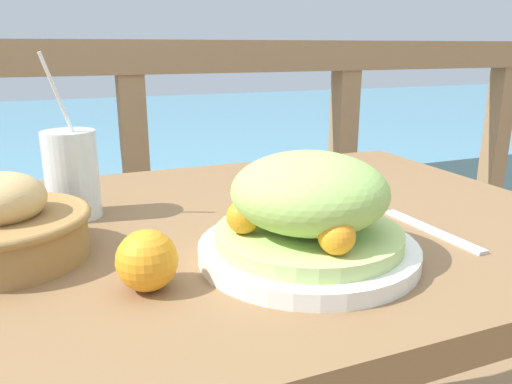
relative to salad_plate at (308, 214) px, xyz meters
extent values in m
cube|color=olive|center=(-0.07, 0.16, -0.08)|extent=(1.09, 0.73, 0.04)
cube|color=olive|center=(0.42, 0.46, -0.43)|extent=(0.06, 0.06, 0.66)
cube|color=#937551|center=(-0.07, 0.91, 0.17)|extent=(2.80, 0.08, 0.09)
cube|color=#937551|center=(-0.07, 0.91, -0.32)|extent=(0.07, 0.07, 0.88)
cube|color=#937551|center=(0.61, 0.91, -0.32)|extent=(0.07, 0.07, 0.88)
cube|color=#937551|center=(1.30, 0.91, -0.32)|extent=(0.07, 0.07, 0.88)
cube|color=#568EA8|center=(-0.07, 3.41, -0.56)|extent=(12.00, 4.00, 0.40)
cylinder|color=white|center=(0.00, 0.00, -0.05)|extent=(0.27, 0.27, 0.02)
cylinder|color=#B7D17A|center=(0.00, 0.00, -0.03)|extent=(0.23, 0.23, 0.02)
ellipsoid|color=#9EC660|center=(0.00, 0.00, 0.03)|extent=(0.19, 0.19, 0.09)
sphere|color=orange|center=(0.08, 0.02, 0.00)|extent=(0.04, 0.04, 0.04)
sphere|color=orange|center=(-0.02, 0.08, 0.00)|extent=(0.04, 0.04, 0.04)
sphere|color=orange|center=(-0.08, 0.02, 0.00)|extent=(0.04, 0.04, 0.04)
sphere|color=orange|center=(-0.01, -0.08, 0.00)|extent=(0.04, 0.04, 0.04)
cylinder|color=silver|center=(-0.25, 0.27, 0.01)|extent=(0.08, 0.08, 0.13)
cylinder|color=white|center=(-0.25, 0.26, 0.08)|extent=(0.07, 0.04, 0.21)
cylinder|color=olive|center=(-0.34, 0.13, -0.03)|extent=(0.19, 0.19, 0.06)
torus|color=olive|center=(-0.34, 0.13, 0.00)|extent=(0.20, 0.20, 0.01)
ellipsoid|color=tan|center=(-0.34, 0.13, 0.02)|extent=(0.10, 0.10, 0.06)
cube|color=silver|center=(0.20, 0.01, -0.05)|extent=(0.02, 0.18, 0.00)
sphere|color=orange|center=(-0.20, -0.01, -0.02)|extent=(0.07, 0.07, 0.07)
camera|label=1|loc=(-0.27, -0.50, 0.19)|focal=35.00mm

